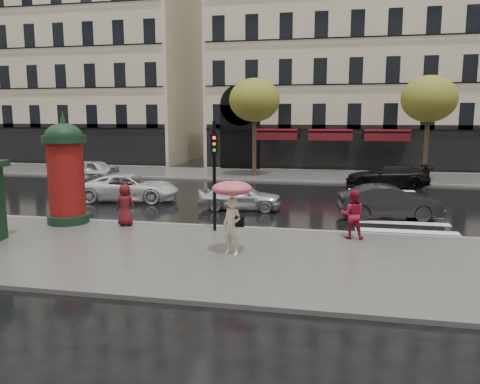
% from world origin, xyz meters
% --- Properties ---
extents(ground, '(160.00, 160.00, 0.00)m').
position_xyz_m(ground, '(0.00, 0.00, 0.00)').
color(ground, black).
rests_on(ground, ground).
extents(near_sidewalk, '(90.00, 7.00, 0.12)m').
position_xyz_m(near_sidewalk, '(0.00, -0.50, 0.06)').
color(near_sidewalk, '#474744').
rests_on(near_sidewalk, ground).
extents(far_sidewalk, '(90.00, 6.00, 0.12)m').
position_xyz_m(far_sidewalk, '(0.00, 19.00, 0.06)').
color(far_sidewalk, '#474744').
rests_on(far_sidewalk, ground).
extents(near_kerb, '(90.00, 0.25, 0.14)m').
position_xyz_m(near_kerb, '(0.00, 3.00, 0.07)').
color(near_kerb, slate).
rests_on(near_kerb, ground).
extents(far_kerb, '(90.00, 0.25, 0.14)m').
position_xyz_m(far_kerb, '(0.00, 16.00, 0.07)').
color(far_kerb, slate).
rests_on(far_kerb, ground).
extents(zebra_crossing, '(3.60, 11.75, 0.01)m').
position_xyz_m(zebra_crossing, '(6.00, 9.60, 0.01)').
color(zebra_crossing, silver).
rests_on(zebra_crossing, ground).
extents(bldg_far_corner, '(26.00, 14.00, 22.90)m').
position_xyz_m(bldg_far_corner, '(6.00, 30.00, 11.31)').
color(bldg_far_corner, '#B7A88C').
rests_on(bldg_far_corner, ground).
extents(bldg_far_left, '(24.00, 14.00, 22.90)m').
position_xyz_m(bldg_far_left, '(-22.00, 30.00, 11.31)').
color(bldg_far_left, '#B7A88C').
rests_on(bldg_far_left, ground).
extents(tree_far_left, '(3.40, 3.40, 6.64)m').
position_xyz_m(tree_far_left, '(-2.00, 18.00, 5.17)').
color(tree_far_left, '#38281C').
rests_on(tree_far_left, ground).
extents(tree_far_right, '(3.40, 3.40, 6.64)m').
position_xyz_m(tree_far_right, '(9.00, 18.00, 5.17)').
color(tree_far_right, '#38281C').
rests_on(tree_far_right, ground).
extents(woman_umbrella, '(1.16, 1.16, 2.23)m').
position_xyz_m(woman_umbrella, '(0.51, -0.39, 1.59)').
color(woman_umbrella, '#F0DCC6').
rests_on(woman_umbrella, near_sidewalk).
extents(woman_red, '(0.79, 0.62, 1.61)m').
position_xyz_m(woman_red, '(4.00, 2.16, 0.93)').
color(woman_red, maroon).
rests_on(woman_red, near_sidewalk).
extents(man_burgundy, '(0.76, 0.50, 1.54)m').
position_xyz_m(man_burgundy, '(-4.14, 2.40, 0.89)').
color(man_burgundy, '#551116').
rests_on(man_burgundy, near_sidewalk).
extents(morris_column, '(1.57, 1.57, 4.22)m').
position_xyz_m(morris_column, '(-6.48, 2.40, 2.14)').
color(morris_column, black).
rests_on(morris_column, near_sidewalk).
extents(traffic_light, '(0.28, 0.38, 3.83)m').
position_xyz_m(traffic_light, '(-0.70, 2.25, 2.44)').
color(traffic_light, black).
rests_on(traffic_light, near_sidewalk).
extents(car_silver, '(3.75, 1.66, 1.25)m').
position_xyz_m(car_silver, '(-0.70, 6.74, 0.63)').
color(car_silver, silver).
rests_on(car_silver, ground).
extents(car_darkgrey, '(4.24, 1.97, 1.35)m').
position_xyz_m(car_darkgrey, '(5.61, 6.23, 0.67)').
color(car_darkgrey, black).
rests_on(car_darkgrey, ground).
extents(car_white, '(4.93, 2.64, 1.32)m').
position_xyz_m(car_white, '(-6.43, 7.84, 0.66)').
color(car_white, silver).
rests_on(car_white, ground).
extents(car_black, '(4.85, 2.25, 1.37)m').
position_xyz_m(car_black, '(6.42, 15.00, 0.69)').
color(car_black, black).
rests_on(car_black, ground).
extents(car_far_silver, '(4.26, 1.76, 1.45)m').
position_xyz_m(car_far_silver, '(-12.10, 13.53, 0.72)').
color(car_far_silver, silver).
rests_on(car_far_silver, ground).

